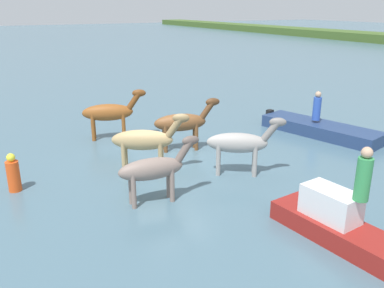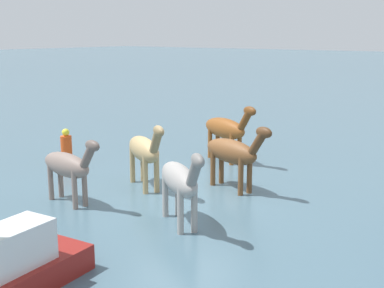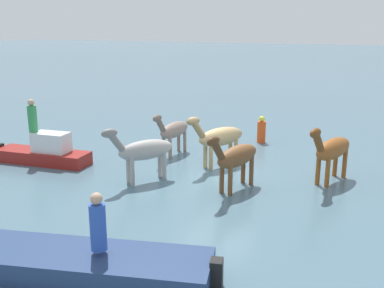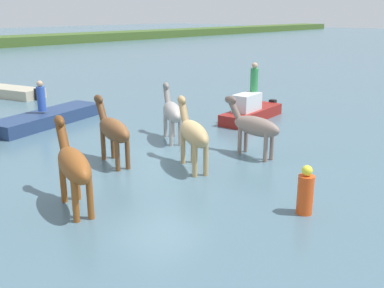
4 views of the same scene
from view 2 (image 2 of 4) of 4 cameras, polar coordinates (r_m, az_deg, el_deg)
ground_plane at (r=13.73m, az=-1.02°, el=-5.32°), size 217.88×217.88×0.00m
horse_rear_stallion at (r=16.74m, az=3.84°, el=1.69°), size 1.21×2.50×1.96m
horse_chestnut_trailing at (r=13.66m, az=4.62°, el=-0.91°), size 1.06×2.44×1.89m
horse_dun_straggler at (r=13.84m, az=-5.29°, el=-0.68°), size 1.56×2.33×1.92m
horse_pinto_flank at (r=12.89m, az=-13.63°, el=-2.37°), size 0.72×2.28×1.76m
horse_mid_herd at (r=11.09m, az=-1.32°, el=-4.05°), size 1.66×2.21×1.88m
buoy_channel_marker at (r=17.04m, az=-13.82°, el=-0.42°), size 0.36×0.36×1.14m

